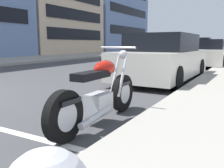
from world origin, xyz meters
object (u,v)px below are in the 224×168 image
object	(u,v)px
parked_car_at_intersection	(205,53)
parked_car_behind_motorcycle	(215,50)
parked_car_mid_block	(223,49)
crossing_truck	(208,45)
parked_car_near_corner	(163,59)
parked_motorcycle	(100,95)

from	to	relation	value
parked_car_at_intersection	parked_car_behind_motorcycle	xyz separation A→B (m)	(5.91, 0.22, 0.01)
parked_car_at_intersection	parked_car_mid_block	xyz separation A→B (m)	(10.95, 0.07, 0.01)
crossing_truck	parked_car_at_intersection	bearing A→B (deg)	99.07
parked_car_near_corner	parked_car_at_intersection	xyz separation A→B (m)	(5.81, -0.38, -0.04)
parked_car_near_corner	parked_car_mid_block	distance (m)	16.76
parked_motorcycle	parked_car_near_corner	bearing A→B (deg)	5.51
parked_car_mid_block	parked_car_behind_motorcycle	bearing A→B (deg)	175.63
parked_car_at_intersection	parked_car_mid_block	size ratio (longest dim) A/B	1.03
parked_car_behind_motorcycle	crossing_truck	world-z (taller)	crossing_truck
parked_car_behind_motorcycle	crossing_truck	size ratio (longest dim) A/B	0.77
parked_car_near_corner	crossing_truck	size ratio (longest dim) A/B	0.84
parked_motorcycle	crossing_truck	bearing A→B (deg)	4.92
parked_motorcycle	crossing_truck	distance (m)	33.85
parked_car_near_corner	crossing_truck	distance (m)	29.29
crossing_truck	parked_motorcycle	bearing A→B (deg)	96.92
parked_motorcycle	parked_car_behind_motorcycle	distance (m)	16.26
parked_motorcycle	crossing_truck	xyz separation A→B (m)	(33.70, 3.21, 0.49)
parked_motorcycle	parked_car_near_corner	size ratio (longest dim) A/B	0.50
parked_car_at_intersection	parked_car_mid_block	distance (m)	10.95
parked_car_at_intersection	crossing_truck	xyz separation A→B (m)	(23.35, 3.12, 0.26)
crossing_truck	parked_car_near_corner	bearing A→B (deg)	96.83
parked_car_near_corner	parked_car_at_intersection	distance (m)	5.82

